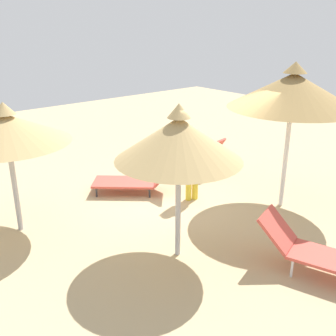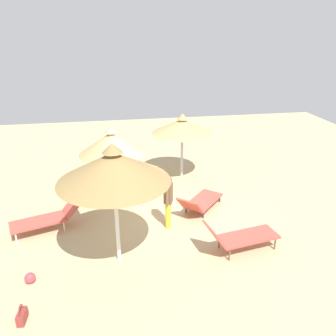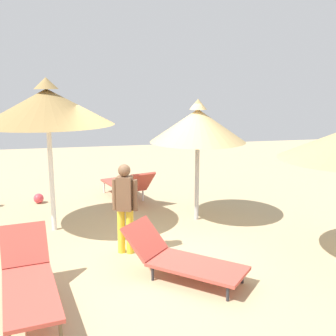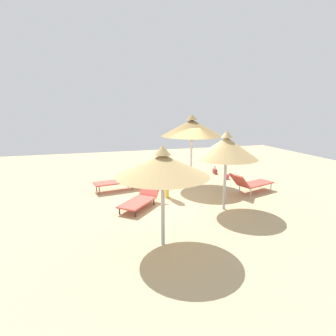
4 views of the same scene
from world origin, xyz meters
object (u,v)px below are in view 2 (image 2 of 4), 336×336
object	(u,v)px
parasol_umbrella_back	(182,126)
handbag	(22,316)
lounge_chair_near_right	(239,236)
beach_ball	(30,278)
person_standing_far_left	(168,199)
lounge_chair_near_left	(200,202)
parasol_umbrella_far_right	(113,167)
parasol_umbrella_edge	(111,143)
lounge_chair_front	(49,217)

from	to	relation	value
parasol_umbrella_back	handbag	world-z (taller)	parasol_umbrella_back
lounge_chair_near_right	beach_ball	distance (m)	5.02
beach_ball	person_standing_far_left	bearing A→B (deg)	117.06
lounge_chair_near_left	parasol_umbrella_back	bearing A→B (deg)	179.71
lounge_chair_near_left	person_standing_far_left	size ratio (longest dim) A/B	1.18
parasol_umbrella_back	parasol_umbrella_far_right	world-z (taller)	parasol_umbrella_far_right
parasol_umbrella_edge	handbag	size ratio (longest dim) A/B	6.54
parasol_umbrella_far_right	lounge_chair_near_left	size ratio (longest dim) A/B	1.62
parasol_umbrella_back	parasol_umbrella_far_right	size ratio (longest dim) A/B	0.81
parasol_umbrella_back	handbag	size ratio (longest dim) A/B	6.18
parasol_umbrella_far_right	lounge_chair_front	distance (m)	3.25
lounge_chair_near_right	lounge_chair_front	size ratio (longest dim) A/B	0.97
parasol_umbrella_edge	beach_ball	bearing A→B (deg)	-29.91
parasol_umbrella_edge	parasol_umbrella_far_right	size ratio (longest dim) A/B	0.86
lounge_chair_front	lounge_chair_near_right	bearing A→B (deg)	69.01
parasol_umbrella_edge	person_standing_far_left	xyz separation A→B (m)	(1.71, 1.45, -1.15)
parasol_umbrella_back	beach_ball	distance (m)	7.17
parasol_umbrella_far_right	handbag	world-z (taller)	parasol_umbrella_far_right
parasol_umbrella_far_right	handbag	bearing A→B (deg)	-50.45
beach_ball	parasol_umbrella_edge	bearing A→B (deg)	150.09
lounge_chair_front	person_standing_far_left	bearing A→B (deg)	82.71
parasol_umbrella_far_right	handbag	xyz separation A→B (m)	(1.60, -1.94, -2.33)
parasol_umbrella_edge	parasol_umbrella_back	xyz separation A→B (m)	(-1.73, 2.58, -0.06)
person_standing_far_left	lounge_chair_near_right	bearing A→B (deg)	47.15
parasol_umbrella_far_right	lounge_chair_near_left	world-z (taller)	parasol_umbrella_far_right
lounge_chair_near_right	parasol_umbrella_back	bearing A→B (deg)	-174.96
parasol_umbrella_edge	handbag	bearing A→B (deg)	-22.83
lounge_chair_near_right	handbag	distance (m)	5.15
beach_ball	lounge_chair_near_right	bearing A→B (deg)	93.67
parasol_umbrella_back	lounge_chair_front	world-z (taller)	parasol_umbrella_back
parasol_umbrella_edge	parasol_umbrella_back	world-z (taller)	parasol_umbrella_edge
lounge_chair_front	person_standing_far_left	distance (m)	3.36
lounge_chair_near_right	lounge_chair_front	xyz separation A→B (m)	(-1.86, -4.85, -0.02)
lounge_chair_near_left	person_standing_far_left	bearing A→B (deg)	-57.37
lounge_chair_near_right	lounge_chair_near_left	bearing A→B (deg)	-168.35
parasol_umbrella_far_right	parasol_umbrella_edge	bearing A→B (deg)	-179.94
lounge_chair_near_right	lounge_chair_near_left	distance (m)	2.20
parasol_umbrella_far_right	lounge_chair_near_right	size ratio (longest dim) A/B	1.49
lounge_chair_near_right	parasol_umbrella_edge	bearing A→B (deg)	-136.31
person_standing_far_left	parasol_umbrella_back	bearing A→B (deg)	161.88
lounge_chair_near_right	beach_ball	xyz separation A→B (m)	(0.32, -5.00, -0.31)
lounge_chair_near_right	person_standing_far_left	xyz separation A→B (m)	(-1.44, -1.55, 0.46)
lounge_chair_near_left	person_standing_far_left	world-z (taller)	person_standing_far_left
beach_ball	lounge_chair_front	bearing A→B (deg)	176.21
lounge_chair_front	beach_ball	bearing A→B (deg)	-3.79
lounge_chair_near_right	beach_ball	size ratio (longest dim) A/B	8.34
lounge_chair_near_left	lounge_chair_front	distance (m)	4.42
lounge_chair_near_right	lounge_chair_near_left	world-z (taller)	lounge_chair_near_right
parasol_umbrella_back	parasol_umbrella_far_right	bearing A→B (deg)	-28.59
lounge_chair_front	beach_ball	size ratio (longest dim) A/B	8.59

